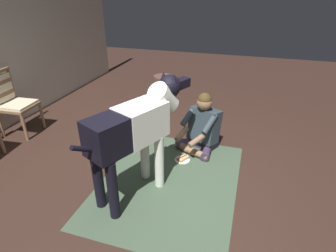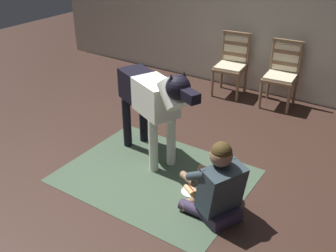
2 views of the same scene
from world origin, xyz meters
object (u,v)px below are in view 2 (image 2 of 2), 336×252
(dining_chair_right_of_pair, at_px, (282,71))
(person_sitting_on_floor, at_px, (217,187))
(dining_chair_left_of_pair, at_px, (232,61))
(hot_dog_on_plate, at_px, (191,190))
(large_dog, at_px, (153,98))

(dining_chair_right_of_pair, height_order, person_sitting_on_floor, dining_chair_right_of_pair)
(dining_chair_left_of_pair, relative_size, person_sitting_on_floor, 1.19)
(dining_chair_right_of_pair, bearing_deg, dining_chair_left_of_pair, -179.99)
(dining_chair_left_of_pair, xyz_separation_m, hot_dog_on_plate, (0.80, -2.67, -0.52))
(dining_chair_left_of_pair, xyz_separation_m, dining_chair_right_of_pair, (0.82, 0.00, 0.00))
(hot_dog_on_plate, bearing_deg, dining_chair_right_of_pair, 89.71)
(dining_chair_left_of_pair, height_order, person_sitting_on_floor, dining_chair_left_of_pair)
(person_sitting_on_floor, distance_m, large_dog, 1.27)
(dining_chair_right_of_pair, relative_size, person_sitting_on_floor, 1.19)
(large_dog, bearing_deg, dining_chair_left_of_pair, 92.65)
(dining_chair_right_of_pair, xyz_separation_m, hot_dog_on_plate, (-0.01, -2.67, -0.52))
(person_sitting_on_floor, bearing_deg, dining_chair_left_of_pair, 112.66)
(dining_chair_left_of_pair, bearing_deg, person_sitting_on_floor, -67.34)
(dining_chair_right_of_pair, bearing_deg, person_sitting_on_floor, -82.63)
(dining_chair_left_of_pair, xyz_separation_m, person_sitting_on_floor, (1.19, -2.84, -0.20))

